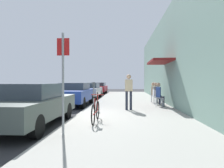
{
  "coord_description": "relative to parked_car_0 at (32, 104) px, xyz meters",
  "views": [
    {
      "loc": [
        1.96,
        -7.76,
        1.49
      ],
      "look_at": [
        1.2,
        4.42,
        1.32
      ],
      "focal_mm": 31.88,
      "sensor_mm": 36.0,
      "label": 1
    }
  ],
  "objects": [
    {
      "name": "ground_plane",
      "position": [
        1.1,
        1.38,
        -0.73
      ],
      "size": [
        60.0,
        60.0,
        0.0
      ],
      "primitive_type": "plane",
      "color": "#2D2D30"
    },
    {
      "name": "sidewalk_slab",
      "position": [
        3.35,
        3.38,
        -0.67
      ],
      "size": [
        4.5,
        32.0,
        0.12
      ],
      "primitive_type": "cube",
      "color": "#9E9B93",
      "rests_on": "ground_plane"
    },
    {
      "name": "building_facade",
      "position": [
        5.75,
        3.39,
        2.17
      ],
      "size": [
        1.4,
        32.0,
        5.81
      ],
      "color": "gray",
      "rests_on": "ground_plane"
    },
    {
      "name": "parked_car_0",
      "position": [
        0.0,
        0.0,
        0.0
      ],
      "size": [
        1.8,
        4.4,
        1.41
      ],
      "color": "#47514C",
      "rests_on": "ground_plane"
    },
    {
      "name": "parked_car_1",
      "position": [
        0.0,
        5.67,
        0.0
      ],
      "size": [
        1.8,
        4.4,
        1.39
      ],
      "color": "navy",
      "rests_on": "ground_plane"
    },
    {
      "name": "parked_car_2",
      "position": [
        0.0,
        10.89,
        -0.03
      ],
      "size": [
        1.8,
        4.4,
        1.33
      ],
      "color": "#B7B7BC",
      "rests_on": "ground_plane"
    },
    {
      "name": "parked_car_3",
      "position": [
        0.0,
        16.88,
        -0.03
      ],
      "size": [
        1.8,
        4.4,
        1.33
      ],
      "color": "maroon",
      "rests_on": "ground_plane"
    },
    {
      "name": "parking_meter",
      "position": [
        1.55,
        3.37,
        0.16
      ],
      "size": [
        0.12,
        0.1,
        1.32
      ],
      "color": "slate",
      "rests_on": "sidewalk_slab"
    },
    {
      "name": "street_sign",
      "position": [
        1.5,
        -1.4,
        0.91
      ],
      "size": [
        0.32,
        0.06,
        2.6
      ],
      "color": "gray",
      "rests_on": "sidewalk_slab"
    },
    {
      "name": "bicycle_0",
      "position": [
        2.1,
        0.23,
        -0.25
      ],
      "size": [
        0.46,
        1.71,
        0.9
      ],
      "color": "black",
      "rests_on": "sidewalk_slab"
    },
    {
      "name": "cafe_chair_0",
      "position": [
        4.93,
        4.64,
        -0.11
      ],
      "size": [
        0.55,
        0.55,
        0.87
      ],
      "color": "silver",
      "rests_on": "sidewalk_slab"
    },
    {
      "name": "seated_patron_0",
      "position": [
        4.98,
        4.62,
        0.08
      ],
      "size": [
        0.51,
        0.46,
        1.29
      ],
      "color": "#232838",
      "rests_on": "sidewalk_slab"
    },
    {
      "name": "cafe_chair_1",
      "position": [
        4.92,
        5.57,
        -0.11
      ],
      "size": [
        0.46,
        0.46,
        0.87
      ],
      "color": "silver",
      "rests_on": "sidewalk_slab"
    },
    {
      "name": "seated_patron_1",
      "position": [
        4.98,
        5.58,
        0.08
      ],
      "size": [
        0.44,
        0.37,
        1.29
      ],
      "color": "#232838",
      "rests_on": "sidewalk_slab"
    },
    {
      "name": "cafe_chair_2",
      "position": [
        4.93,
        6.62,
        -0.11
      ],
      "size": [
        0.52,
        0.52,
        0.87
      ],
      "color": "silver",
      "rests_on": "sidewalk_slab"
    },
    {
      "name": "seated_patron_2",
      "position": [
        4.98,
        6.6,
        0.08
      ],
      "size": [
        0.48,
        0.43,
        1.29
      ],
      "color": "#232838",
      "rests_on": "sidewalk_slab"
    },
    {
      "name": "pedestrian_standing",
      "position": [
        3.27,
        3.13,
        0.39
      ],
      "size": [
        0.36,
        0.22,
        1.7
      ],
      "color": "#232838",
      "rests_on": "sidewalk_slab"
    }
  ]
}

